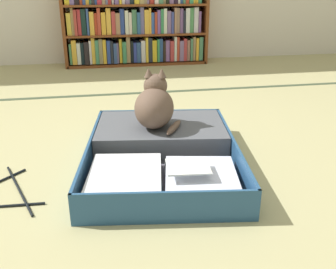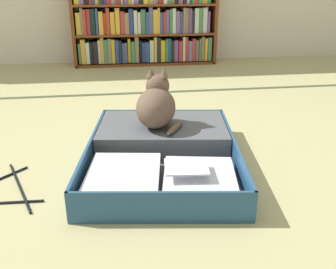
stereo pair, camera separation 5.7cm
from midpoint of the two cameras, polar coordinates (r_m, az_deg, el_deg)
name	(u,v)px [view 1 (the left image)]	position (r m, az deg, el deg)	size (l,w,h in m)	color
ground_plane	(146,162)	(1.80, -4.24, -4.08)	(10.00, 10.00, 0.00)	tan
tatami_border	(126,94)	(2.89, -6.85, 6.13)	(4.80, 0.05, 0.00)	#3F4D35
bookshelf	(135,21)	(3.88, -5.45, 16.64)	(1.40, 0.28, 0.87)	brown
open_suitcase	(161,150)	(1.78, -1.98, -2.42)	(0.78, 0.97, 0.13)	#264F7A
black_cat	(155,105)	(1.84, -2.87, 4.39)	(0.27, 0.31, 0.28)	brown
clothes_hanger	(9,192)	(1.68, -23.72, -7.90)	(0.30, 0.42, 0.01)	black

